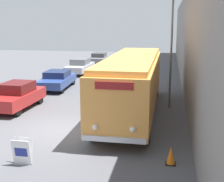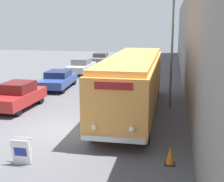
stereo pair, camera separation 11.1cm
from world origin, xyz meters
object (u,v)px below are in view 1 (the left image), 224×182
Objects in this scene: vintage_bus at (132,81)px; parked_car_mid at (57,79)px; sign_board at (22,152)px; parked_car_near at (17,96)px; streetlamp at (172,35)px; parked_car_far at (80,66)px; parked_car_distant at (99,59)px; traffic_cone at (171,155)px.

parked_car_mid is (-6.38, 5.57, -1.10)m from vintage_bus.
sign_board is at bearing -113.10° from vintage_bus.
sign_board is 0.23× the size of parked_car_near.
streetlamp is 9.95m from parked_car_mid.
parked_car_mid is 7.24m from parked_car_far.
parked_car_mid is at bearing 104.92° from sign_board.
vintage_bus reaches higher than parked_car_near.
parked_car_distant is (0.39, 6.65, 0.00)m from parked_car_far.
vintage_bus is at bearing 66.90° from sign_board.
parked_car_far reaches higher than sign_board.
parked_car_near is 6.21× the size of traffic_cone.
vintage_bus is at bearing 4.90° from parked_car_near.
streetlamp reaches higher than vintage_bus.
parked_car_distant is at bearing 114.86° from streetlamp.
streetlamp reaches higher than traffic_cone.
parked_car_near reaches higher than traffic_cone.
parked_car_near is 0.87× the size of parked_car_far.
parked_car_near is at bearing -177.15° from vintage_bus.
sign_board is 7.66m from parked_car_near.
traffic_cone is at bearing 10.58° from sign_board.
sign_board is 13.09m from parked_car_mid.
vintage_bus is at bearing -72.46° from parked_car_distant.
traffic_cone is (8.38, -25.57, -0.41)m from parked_car_distant.
parked_car_mid is (-3.37, 12.64, 0.24)m from sign_board.
parked_car_near reaches higher than parked_car_mid.
parked_car_near is 1.01× the size of parked_car_distant.
sign_board is 26.72m from parked_car_distant.
parked_car_far is (-6.67, 12.80, -1.06)m from vintage_bus.
parked_car_distant is (0.11, 13.88, 0.04)m from parked_car_mid.
parked_car_mid is at bearing -90.79° from parked_car_distant.
streetlamp is at bearing -28.89° from parked_car_mid.
parked_car_mid is at bearing 89.63° from parked_car_near.
streetlamp reaches higher than parked_car_near.
parked_car_distant reaches higher than parked_car_mid.
parked_car_distant is at bearing 87.29° from parked_car_far.
vintage_bus is 2.43× the size of parked_car_mid.
vintage_bus is 12.16× the size of sign_board.
parked_car_mid is 0.99× the size of parked_car_far.
streetlamp is at bearing 14.42° from parked_car_near.
parked_car_distant is 26.91m from traffic_cone.
vintage_bus is 7.81m from sign_board.
parked_car_far reaches higher than parked_car_mid.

